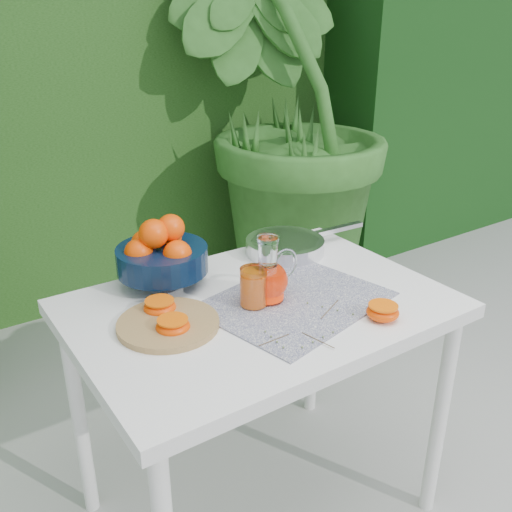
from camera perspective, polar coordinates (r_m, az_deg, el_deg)
ground at (r=2.03m, az=-0.76°, el=-23.28°), size 60.00×60.00×0.00m
hedge_backdrop at (r=3.34m, az=-20.64°, el=17.26°), size 8.00×1.65×2.50m
potted_plant_right at (r=2.96m, az=2.26°, el=14.29°), size 2.84×2.84×2.01m
white_table at (r=1.59m, az=0.40°, el=-7.22°), size 1.00×0.70×0.75m
placemat at (r=1.56m, az=3.93°, el=-4.52°), size 0.54×0.46×0.00m
cutting_board at (r=1.45m, az=-8.77°, el=-6.73°), size 0.32×0.32×0.02m
fruit_bowl at (r=1.64m, az=-9.48°, el=0.23°), size 0.33×0.33×0.21m
juice_pitcher at (r=1.53m, az=1.24°, el=-2.24°), size 0.16×0.12×0.18m
juice_tumbler at (r=1.51m, az=-0.24°, el=-3.21°), size 0.08×0.08×0.11m
saute_pan at (r=1.85m, az=3.02°, el=1.09°), size 0.45×0.27×0.05m
orange_halves at (r=1.45m, az=-1.71°, el=-5.88°), size 0.59×0.45×0.04m
thyme_sprigs at (r=1.43m, az=5.34°, el=-7.17°), size 0.31×0.21×0.01m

